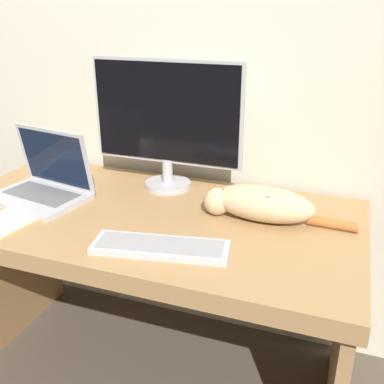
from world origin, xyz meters
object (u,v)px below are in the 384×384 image
object	(u,v)px
laptop	(44,185)
external_keyboard	(161,247)
monitor	(167,120)
cat	(259,203)

from	to	relation	value
laptop	external_keyboard	size ratio (longest dim) A/B	0.90
monitor	external_keyboard	size ratio (longest dim) A/B	1.41
laptop	cat	xyz separation A→B (m)	(0.79, 0.09, 0.01)
cat	monitor	bearing A→B (deg)	160.61
monitor	external_keyboard	bearing A→B (deg)	-69.80
monitor	cat	distance (m)	0.48
laptop	cat	bearing A→B (deg)	16.90
monitor	laptop	xyz separation A→B (m)	(-0.39, -0.26, -0.22)
external_keyboard	monitor	bearing A→B (deg)	99.76
laptop	external_keyboard	distance (m)	0.61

